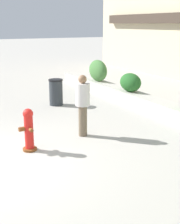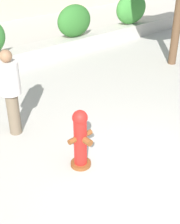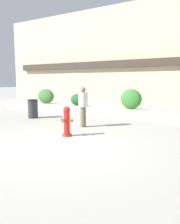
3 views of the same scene
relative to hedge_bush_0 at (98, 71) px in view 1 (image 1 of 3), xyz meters
The scene contains 5 objects.
hedge_bush_0 is the anchor object (origin of this frame).
hedge_bush_1 2.62m from the hedge_bush_0, ahead, with size 1.03×0.70×0.72m, color #235B23.
fire_hydrant 7.30m from the hedge_bush_0, 42.56° to the right, with size 0.47×0.43×1.08m.
pedestrian 5.99m from the hedge_bush_0, 33.05° to the right, with size 0.57×0.57×1.73m.
trash_bin 3.04m from the hedge_bush_0, 61.72° to the right, with size 0.55×0.55×1.01m.
Camera 1 is at (6.62, -0.95, 3.06)m, focal length 50.00 mm.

